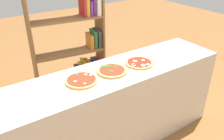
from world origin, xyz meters
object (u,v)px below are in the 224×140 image
(pizza_spinach_1, at_px, (112,71))
(pizza_mushroom_0, at_px, (81,80))
(bookshelf, at_px, (79,54))
(pizza_mozzarella_2, at_px, (139,63))

(pizza_spinach_1, bearing_deg, pizza_mushroom_0, 179.49)
(pizza_mushroom_0, bearing_deg, bookshelf, 65.33)
(pizza_spinach_1, relative_size, bookshelf, 0.18)
(pizza_mozzarella_2, xyz_separation_m, bookshelf, (-0.27, 0.84, -0.15))
(pizza_spinach_1, xyz_separation_m, pizza_mozzarella_2, (0.32, -0.02, -0.00))
(pizza_spinach_1, bearing_deg, bookshelf, 86.22)
(pizza_mushroom_0, height_order, pizza_mozzarella_2, pizza_mushroom_0)
(bookshelf, bearing_deg, pizza_spinach_1, -93.78)
(pizza_mushroom_0, height_order, pizza_spinach_1, pizza_mushroom_0)
(pizza_mushroom_0, bearing_deg, pizza_mozzarella_2, -1.68)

